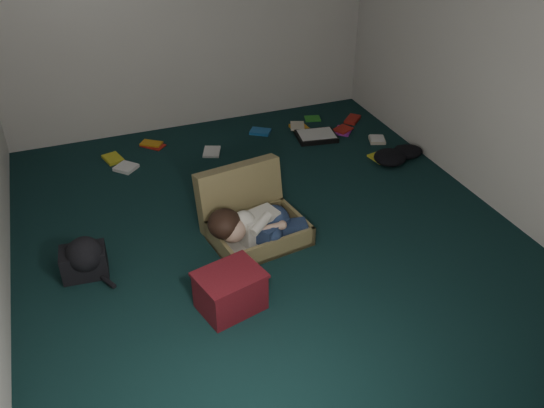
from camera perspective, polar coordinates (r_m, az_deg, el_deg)
floor at (r=4.83m, az=-0.64°, el=-2.58°), size 4.50×4.50×0.00m
wall_back at (r=6.27m, az=-8.40°, el=18.74°), size 4.50×0.00×4.50m
wall_front at (r=2.49m, az=17.88°, el=-6.20°), size 4.50×0.00×4.50m
wall_right at (r=5.21m, az=20.98°, el=14.07°), size 0.00×4.50×4.50m
suitcase at (r=4.71m, az=-2.12°, el=-1.23°), size 0.83×0.82×0.54m
person at (r=4.53m, az=-1.60°, el=-2.10°), size 0.81×0.39×0.34m
maroon_bin at (r=4.01m, az=-4.16°, el=-8.56°), size 0.51×0.44×0.30m
backpack at (r=4.52m, az=-18.14°, el=-5.39°), size 0.44×0.36×0.25m
clothing_pile at (r=5.96m, az=12.64°, el=4.75°), size 0.47×0.42×0.13m
paper_tray at (r=6.30m, az=4.42°, el=6.72°), size 0.46×0.38×0.06m
book_scatter at (r=6.23m, az=-0.30°, el=6.32°), size 2.95×1.37×0.02m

